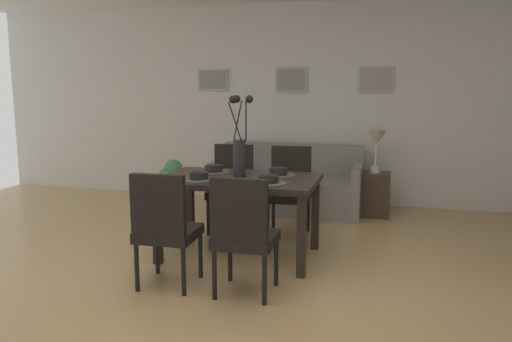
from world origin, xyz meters
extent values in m
plane|color=tan|center=(0.00, 0.00, 0.00)|extent=(9.00, 9.00, 0.00)
cube|color=silver|center=(0.00, 3.25, 1.30)|extent=(9.00, 0.10, 2.60)
cube|color=black|center=(-0.17, 0.80, 0.71)|extent=(1.40, 0.88, 0.05)
cube|color=black|center=(0.47, 1.18, 0.34)|extent=(0.07, 0.07, 0.69)
cube|color=black|center=(-0.81, 1.18, 0.34)|extent=(0.07, 0.07, 0.69)
cube|color=black|center=(0.47, 0.42, 0.34)|extent=(0.07, 0.07, 0.69)
cube|color=black|center=(-0.81, 0.42, 0.34)|extent=(0.07, 0.07, 0.69)
cube|color=black|center=(-0.51, 0.00, 0.42)|extent=(0.45, 0.45, 0.08)
cube|color=black|center=(-0.51, -0.19, 0.68)|extent=(0.42, 0.07, 0.48)
cylinder|color=black|center=(-0.33, 0.20, 0.19)|extent=(0.04, 0.04, 0.38)
cylinder|color=black|center=(-0.71, 0.19, 0.19)|extent=(0.04, 0.04, 0.38)
cylinder|color=black|center=(-0.32, -0.18, 0.19)|extent=(0.04, 0.04, 0.38)
cylinder|color=black|center=(-0.70, -0.19, 0.19)|extent=(0.04, 0.04, 0.38)
cube|color=black|center=(-0.50, 1.56, 0.42)|extent=(0.47, 0.47, 0.08)
cube|color=black|center=(-0.52, 1.75, 0.68)|extent=(0.42, 0.09, 0.48)
cylinder|color=black|center=(-0.68, 1.35, 0.19)|extent=(0.04, 0.04, 0.38)
cylinder|color=black|center=(-0.30, 1.38, 0.19)|extent=(0.04, 0.04, 0.38)
cylinder|color=black|center=(-0.71, 1.73, 0.19)|extent=(0.04, 0.04, 0.38)
cylinder|color=black|center=(-0.33, 1.76, 0.19)|extent=(0.04, 0.04, 0.38)
cube|color=black|center=(0.12, 0.00, 0.42)|extent=(0.44, 0.44, 0.08)
cube|color=black|center=(0.12, -0.19, 0.68)|extent=(0.42, 0.06, 0.48)
cylinder|color=black|center=(0.31, 0.19, 0.19)|extent=(0.04, 0.04, 0.38)
cylinder|color=black|center=(-0.07, 0.19, 0.19)|extent=(0.04, 0.04, 0.38)
cylinder|color=black|center=(0.31, -0.19, 0.19)|extent=(0.04, 0.04, 0.38)
cylinder|color=black|center=(-0.07, -0.19, 0.19)|extent=(0.04, 0.04, 0.38)
cube|color=black|center=(0.13, 1.56, 0.42)|extent=(0.47, 0.47, 0.08)
cube|color=black|center=(0.12, 1.75, 0.68)|extent=(0.42, 0.09, 0.48)
cylinder|color=black|center=(-0.04, 1.36, 0.19)|extent=(0.04, 0.04, 0.38)
cylinder|color=black|center=(0.34, 1.39, 0.19)|extent=(0.04, 0.04, 0.38)
cylinder|color=black|center=(-0.07, 1.74, 0.19)|extent=(0.04, 0.04, 0.38)
cylinder|color=black|center=(0.31, 1.77, 0.19)|extent=(0.04, 0.04, 0.38)
cylinder|color=#232326|center=(-0.17, 0.80, 0.91)|extent=(0.11, 0.11, 0.34)
cylinder|color=black|center=(-0.11, 0.82, 1.24)|extent=(0.05, 0.12, 0.37)
sphere|color=black|center=(-0.09, 0.83, 1.44)|extent=(0.07, 0.07, 0.07)
cylinder|color=black|center=(-0.20, 0.85, 1.24)|extent=(0.08, 0.05, 0.38)
sphere|color=black|center=(-0.22, 0.88, 1.44)|extent=(0.07, 0.07, 0.07)
cylinder|color=black|center=(-0.19, 0.74, 1.24)|extent=(0.15, 0.06, 0.36)
sphere|color=black|center=(-0.20, 0.72, 1.44)|extent=(0.07, 0.07, 0.07)
cylinder|color=#4C4742|center=(-0.49, 0.60, 0.74)|extent=(0.32, 0.32, 0.01)
cylinder|color=black|center=(-0.49, 0.60, 0.78)|extent=(0.17, 0.17, 0.06)
cylinder|color=black|center=(-0.49, 0.60, 0.79)|extent=(0.13, 0.13, 0.04)
cylinder|color=#4C4742|center=(-0.49, 1.00, 0.74)|extent=(0.32, 0.32, 0.01)
cylinder|color=black|center=(-0.49, 1.00, 0.78)|extent=(0.17, 0.17, 0.06)
cylinder|color=black|center=(-0.49, 1.00, 0.79)|extent=(0.13, 0.13, 0.04)
cylinder|color=#4C4742|center=(0.14, 0.60, 0.74)|extent=(0.32, 0.32, 0.01)
cylinder|color=black|center=(0.14, 0.60, 0.78)|extent=(0.17, 0.17, 0.06)
cylinder|color=black|center=(0.14, 0.60, 0.79)|extent=(0.13, 0.13, 0.04)
cylinder|color=#4C4742|center=(0.14, 1.00, 0.74)|extent=(0.32, 0.32, 0.01)
cylinder|color=black|center=(0.14, 1.00, 0.78)|extent=(0.17, 0.17, 0.06)
cylinder|color=black|center=(0.14, 1.00, 0.79)|extent=(0.13, 0.13, 0.04)
cube|color=gray|center=(-0.09, 2.62, 0.21)|extent=(1.82, 0.84, 0.42)
cube|color=gray|center=(-0.09, 2.96, 0.61)|extent=(1.82, 0.16, 0.38)
cube|color=gray|center=(0.77, 2.62, 0.52)|extent=(0.10, 0.84, 0.20)
cube|color=gray|center=(-0.95, 2.62, 0.52)|extent=(0.10, 0.84, 0.20)
cube|color=#3D2D23|center=(0.97, 2.65, 0.26)|extent=(0.36, 0.36, 0.52)
cylinder|color=beige|center=(0.97, 2.65, 0.56)|extent=(0.12, 0.12, 0.08)
cylinder|color=beige|center=(0.97, 2.65, 0.74)|extent=(0.02, 0.02, 0.30)
cone|color=beige|center=(0.97, 2.65, 0.94)|extent=(0.22, 0.22, 0.18)
cube|color=#B2ADA3|center=(-1.26, 3.18, 1.62)|extent=(0.43, 0.02, 0.30)
cube|color=gray|center=(-1.26, 3.17, 1.62)|extent=(0.38, 0.01, 0.25)
cube|color=#B2ADA3|center=(-0.17, 3.18, 1.62)|extent=(0.42, 0.02, 0.33)
cube|color=gray|center=(-0.17, 3.17, 1.62)|extent=(0.37, 0.01, 0.28)
cube|color=#B2ADA3|center=(0.91, 3.18, 1.62)|extent=(0.44, 0.02, 0.33)
cube|color=#9E9389|center=(0.91, 3.17, 1.62)|extent=(0.39, 0.01, 0.28)
cylinder|color=brown|center=(-1.44, 2.12, 0.11)|extent=(0.24, 0.24, 0.22)
sphere|color=#42844C|center=(-1.44, 2.12, 0.40)|extent=(0.36, 0.36, 0.36)
sphere|color=#42844C|center=(-1.39, 2.09, 0.56)|extent=(0.22, 0.22, 0.22)
camera|label=1|loc=(1.16, -3.64, 1.59)|focal=36.68mm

